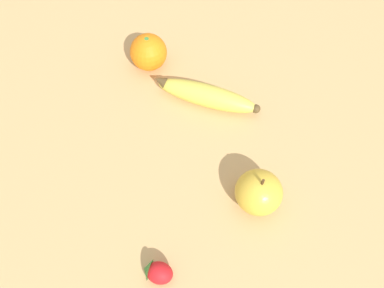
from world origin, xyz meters
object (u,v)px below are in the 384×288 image
object	(u,v)px
orange	(148,52)
apple	(259,192)
banana	(206,95)
strawberry	(157,272)

from	to	relation	value
orange	apple	world-z (taller)	apple
banana	orange	bearing A→B (deg)	-21.30
orange	strawberry	bearing A→B (deg)	66.63
orange	strawberry	world-z (taller)	orange
banana	apple	world-z (taller)	apple
banana	orange	world-z (taller)	orange
banana	apple	bearing A→B (deg)	130.14
banana	strawberry	xyz separation A→B (m)	(0.23, 0.25, -0.00)
orange	strawberry	distance (m)	0.43
orange	apple	bearing A→B (deg)	94.89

